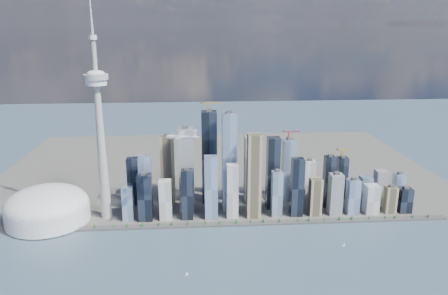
{
  "coord_description": "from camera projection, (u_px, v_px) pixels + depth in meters",
  "views": [
    {
      "loc": [
        -77.89,
        -718.29,
        472.14
      ],
      "look_at": [
        -7.7,
        260.0,
        193.82
      ],
      "focal_mm": 35.0,
      "sensor_mm": 36.0,
      "label": 1
    }
  ],
  "objects": [
    {
      "name": "skyscraper_cluster",
      "position": [
        248.0,
        179.0,
        1127.23
      ],
      "size": [
        736.0,
        142.0,
        276.76
      ],
      "color": "black",
      "rests_on": "land"
    },
    {
      "name": "sailboat_east",
      "position": [
        344.0,
        245.0,
        961.94
      ],
      "size": [
        6.38,
        2.73,
        8.81
      ],
      "rotation": [
        0.0,
        0.0,
        0.2
      ],
      "color": "white",
      "rests_on": "ground"
    },
    {
      "name": "needle_tower",
      "position": [
        100.0,
        127.0,
        1035.92
      ],
      "size": [
        56.0,
        56.0,
        550.5
      ],
      "color": "#969691",
      "rests_on": "land"
    },
    {
      "name": "shoreline_trees",
      "position": [
        227.0,
        222.0,
        1060.98
      ],
      "size": [
        960.53,
        7.2,
        8.8
      ],
      "color": "#3F2D1E",
      "rests_on": "seawall"
    },
    {
      "name": "dome_stadium",
      "position": [
        47.0,
        207.0,
        1070.3
      ],
      "size": [
        200.0,
        200.0,
        86.0
      ],
      "color": "silver",
      "rests_on": "land"
    },
    {
      "name": "ground",
      "position": [
        238.0,
        283.0,
        823.49
      ],
      "size": [
        4000.0,
        4000.0,
        0.0
      ],
      "primitive_type": "plane",
      "color": "#364F5F",
      "rests_on": "ground"
    },
    {
      "name": "sailboat_west",
      "position": [
        187.0,
        274.0,
        850.29
      ],
      "size": [
        6.39,
        3.53,
        8.98
      ],
      "rotation": [
        0.0,
        0.0,
        0.35
      ],
      "color": "white",
      "rests_on": "ground"
    },
    {
      "name": "seawall",
      "position": [
        227.0,
        224.0,
        1062.83
      ],
      "size": [
        1100.0,
        22.0,
        4.0
      ],
      "primitive_type": "cube",
      "color": "#383838",
      "rests_on": "ground"
    },
    {
      "name": "land",
      "position": [
        217.0,
        166.0,
        1494.77
      ],
      "size": [
        1400.0,
        900.0,
        3.0
      ],
      "primitive_type": "cube",
      "color": "#4C4C47",
      "rests_on": "ground"
    },
    {
      "name": "airplane",
      "position": [
        182.0,
        136.0,
        940.59
      ],
      "size": [
        75.82,
        67.28,
        18.49
      ],
      "rotation": [
        0.0,
        0.0,
        -0.15
      ],
      "color": "silver",
      "rests_on": "ground"
    }
  ]
}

